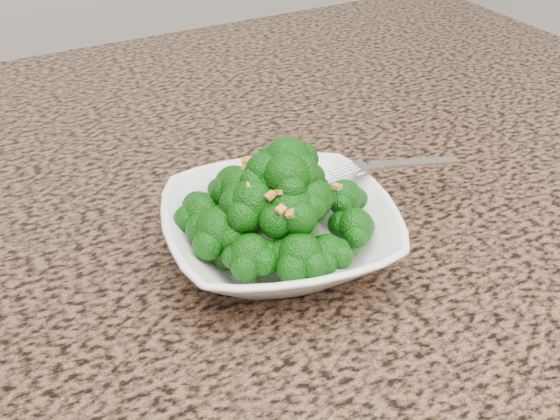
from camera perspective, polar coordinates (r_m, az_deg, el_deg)
granite_counter at (r=0.68m, az=-14.70°, el=-3.89°), size 1.64×1.04×0.03m
bowl at (r=0.62m, az=-0.00°, el=-1.91°), size 0.25×0.25×0.05m
broccoli_pile at (r=0.59m, az=0.00°, el=2.95°), size 0.18×0.18×0.07m
garlic_topping at (r=0.57m, az=0.00°, el=6.33°), size 0.11×0.11×0.01m
fork at (r=0.67m, az=7.97°, el=3.61°), size 0.16×0.03×0.01m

